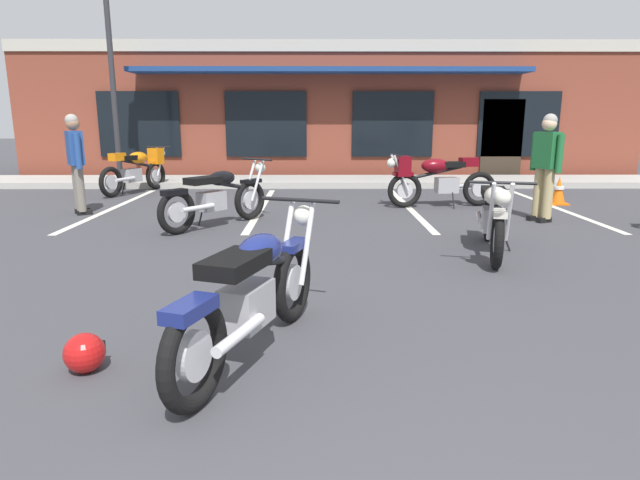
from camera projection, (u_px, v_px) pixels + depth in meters
ground_plane at (353, 295)px, 5.00m from camera, size 80.00×80.00×0.00m
sidewalk_kerb at (330, 181)px, 13.38m from camera, size 22.00×1.80×0.14m
brick_storefront_building at (327, 112)px, 16.96m from camera, size 16.81×6.56×3.59m
painted_stall_lines at (335, 207)px, 9.88m from camera, size 8.24×4.80×0.01m
motorcycle_foreground_classic at (254, 291)px, 3.62m from camera, size 1.02×2.03×0.98m
motorcycle_red_sportbike at (217, 196)px, 8.06m from camera, size 1.51×1.77×0.98m
motorcycle_black_cruiser at (493, 216)px, 6.42m from camera, size 0.84×2.07×0.98m
motorcycle_blue_standard at (137, 169)px, 11.77m from camera, size 1.08×2.01×0.98m
motorcycle_green_cafe_racer at (437, 178)px, 9.84m from camera, size 2.10×0.73×0.98m
person_in_black_shirt at (546, 161)px, 8.36m from camera, size 0.38×0.59×1.68m
person_by_back_row at (76, 158)px, 8.99m from camera, size 0.42×0.56×1.68m
helmet_on_pavement at (85, 353)px, 3.45m from camera, size 0.26×0.26×0.26m
traffic_cone at (559, 191)px, 10.20m from camera, size 0.34×0.34×0.53m
parking_lot_lamp_post at (107, 33)px, 11.45m from camera, size 0.24×0.76×5.26m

